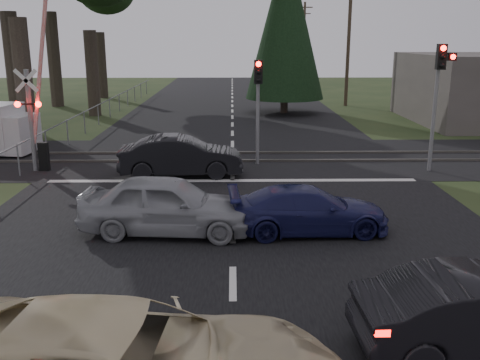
{
  "coord_description": "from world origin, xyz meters",
  "views": [
    {
      "loc": [
        0.0,
        -10.09,
        4.88
      ],
      "look_at": [
        0.2,
        3.41,
        1.3
      ],
      "focal_mm": 40.0,
      "sensor_mm": 36.0,
      "label": 1
    }
  ],
  "objects_px": {
    "utility_pole_mid": "(349,41)",
    "utility_pole_far": "(304,40)",
    "traffic_signal_center": "(258,94)",
    "dark_car_far": "(181,156)",
    "traffic_signal_right": "(440,83)",
    "silver_car": "(167,205)",
    "blue_sedan": "(308,210)",
    "crossing_signal": "(37,117)"
  },
  "relations": [
    {
      "from": "traffic_signal_center",
      "to": "silver_car",
      "type": "xyz_separation_m",
      "value": [
        -2.67,
        -7.68,
        -2.05
      ]
    },
    {
      "from": "utility_pole_mid",
      "to": "blue_sedan",
      "type": "relative_size",
      "value": 2.18
    },
    {
      "from": "utility_pole_mid",
      "to": "blue_sedan",
      "type": "bearing_deg",
      "value": -103.63
    },
    {
      "from": "traffic_signal_center",
      "to": "dark_car_far",
      "type": "relative_size",
      "value": 0.92
    },
    {
      "from": "crossing_signal",
      "to": "utility_pole_far",
      "type": "relative_size",
      "value": 0.77
    },
    {
      "from": "crossing_signal",
      "to": "traffic_signal_center",
      "type": "height_order",
      "value": "crossing_signal"
    },
    {
      "from": "crossing_signal",
      "to": "traffic_signal_center",
      "type": "bearing_deg",
      "value": 6.15
    },
    {
      "from": "dark_car_far",
      "to": "silver_car",
      "type": "bearing_deg",
      "value": 178.81
    },
    {
      "from": "silver_car",
      "to": "dark_car_far",
      "type": "distance_m",
      "value": 5.95
    },
    {
      "from": "traffic_signal_right",
      "to": "utility_pole_mid",
      "type": "relative_size",
      "value": 0.52
    },
    {
      "from": "traffic_signal_right",
      "to": "dark_car_far",
      "type": "height_order",
      "value": "traffic_signal_right"
    },
    {
      "from": "traffic_signal_right",
      "to": "traffic_signal_center",
      "type": "bearing_deg",
      "value": 169.59
    },
    {
      "from": "traffic_signal_right",
      "to": "silver_car",
      "type": "bearing_deg",
      "value": -144.93
    },
    {
      "from": "blue_sedan",
      "to": "dark_car_far",
      "type": "relative_size",
      "value": 0.93
    },
    {
      "from": "utility_pole_mid",
      "to": "silver_car",
      "type": "height_order",
      "value": "utility_pole_mid"
    },
    {
      "from": "traffic_signal_right",
      "to": "silver_car",
      "type": "xyz_separation_m",
      "value": [
        -9.22,
        -6.47,
        -2.56
      ]
    },
    {
      "from": "utility_pole_far",
      "to": "utility_pole_mid",
      "type": "bearing_deg",
      "value": -90.0
    },
    {
      "from": "traffic_signal_center",
      "to": "dark_car_far",
      "type": "height_order",
      "value": "traffic_signal_center"
    },
    {
      "from": "traffic_signal_center",
      "to": "utility_pole_mid",
      "type": "bearing_deg",
      "value": 68.79
    },
    {
      "from": "blue_sedan",
      "to": "dark_car_far",
      "type": "distance_m",
      "value": 7.07
    },
    {
      "from": "utility_pole_mid",
      "to": "dark_car_far",
      "type": "xyz_separation_m",
      "value": [
        -10.37,
        -21.05,
        -3.99
      ]
    },
    {
      "from": "traffic_signal_right",
      "to": "utility_pole_far",
      "type": "bearing_deg",
      "value": 88.8
    },
    {
      "from": "utility_pole_mid",
      "to": "traffic_signal_right",
      "type": "bearing_deg",
      "value": -92.66
    },
    {
      "from": "utility_pole_far",
      "to": "blue_sedan",
      "type": "bearing_deg",
      "value": -97.18
    },
    {
      "from": "utility_pole_far",
      "to": "dark_car_far",
      "type": "relative_size",
      "value": 2.02
    },
    {
      "from": "traffic_signal_center",
      "to": "utility_pole_mid",
      "type": "xyz_separation_m",
      "value": [
        7.5,
        19.32,
        1.92
      ]
    },
    {
      "from": "crossing_signal",
      "to": "traffic_signal_right",
      "type": "bearing_deg",
      "value": -1.21
    },
    {
      "from": "crossing_signal",
      "to": "utility_pole_mid",
      "type": "relative_size",
      "value": 0.77
    },
    {
      "from": "traffic_signal_center",
      "to": "utility_pole_far",
      "type": "xyz_separation_m",
      "value": [
        7.5,
        44.32,
        1.92
      ]
    },
    {
      "from": "utility_pole_mid",
      "to": "dark_car_far",
      "type": "relative_size",
      "value": 2.02
    },
    {
      "from": "utility_pole_mid",
      "to": "utility_pole_far",
      "type": "relative_size",
      "value": 1.0
    },
    {
      "from": "traffic_signal_right",
      "to": "traffic_signal_center",
      "type": "xyz_separation_m",
      "value": [
        -6.55,
        1.2,
        -0.51
      ]
    },
    {
      "from": "traffic_signal_center",
      "to": "dark_car_far",
      "type": "distance_m",
      "value": 3.94
    },
    {
      "from": "utility_pole_mid",
      "to": "dark_car_far",
      "type": "bearing_deg",
      "value": -116.23
    },
    {
      "from": "traffic_signal_center",
      "to": "dark_car_far",
      "type": "xyz_separation_m",
      "value": [
        -2.87,
        -1.73,
        -2.07
      ]
    },
    {
      "from": "crossing_signal",
      "to": "silver_car",
      "type": "bearing_deg",
      "value": -50.47
    },
    {
      "from": "utility_pole_mid",
      "to": "crossing_signal",
      "type": "bearing_deg",
      "value": -127.97
    },
    {
      "from": "traffic_signal_right",
      "to": "crossing_signal",
      "type": "bearing_deg",
      "value": 178.79
    },
    {
      "from": "utility_pole_mid",
      "to": "traffic_signal_center",
      "type": "bearing_deg",
      "value": -111.21
    },
    {
      "from": "traffic_signal_right",
      "to": "dark_car_far",
      "type": "xyz_separation_m",
      "value": [
        -9.42,
        -0.53,
        -2.58
      ]
    },
    {
      "from": "silver_car",
      "to": "traffic_signal_right",
      "type": "bearing_deg",
      "value": -50.17
    },
    {
      "from": "crossing_signal",
      "to": "dark_car_far",
      "type": "height_order",
      "value": "crossing_signal"
    }
  ]
}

